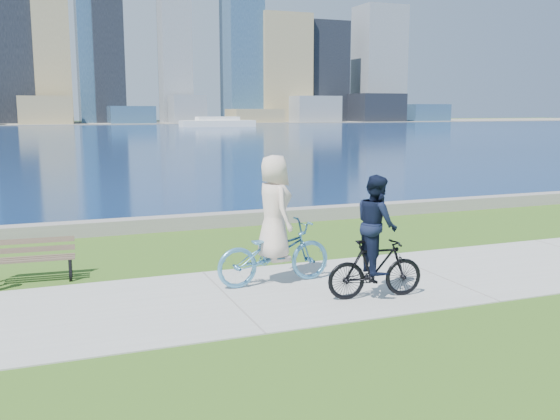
# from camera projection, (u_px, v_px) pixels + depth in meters

# --- Properties ---
(ground) EXTENTS (320.00, 320.00, 0.00)m
(ground) POSITION_uv_depth(u_px,v_px,m) (229.00, 299.00, 10.19)
(ground) COLOR #315817
(ground) RESTS_ON ground
(concrete_path) EXTENTS (80.00, 3.50, 0.02)m
(concrete_path) POSITION_uv_depth(u_px,v_px,m) (229.00, 298.00, 10.18)
(concrete_path) COLOR #A7A7A2
(concrete_path) RESTS_ON ground
(seawall) EXTENTS (90.00, 0.50, 0.35)m
(seawall) POSITION_uv_depth(u_px,v_px,m) (159.00, 224.00, 15.86)
(seawall) COLOR gray
(seawall) RESTS_ON ground
(bay_water) EXTENTS (320.00, 131.00, 0.01)m
(bay_water) POSITION_uv_depth(u_px,v_px,m) (61.00, 134.00, 76.45)
(bay_water) COLOR #0C244F
(bay_water) RESTS_ON ground
(far_shore) EXTENTS (320.00, 30.00, 0.12)m
(far_shore) POSITION_uv_depth(u_px,v_px,m) (51.00, 123.00, 129.81)
(far_shore) COLOR gray
(far_shore) RESTS_ON ground
(city_skyline) EXTENTS (177.55, 22.14, 76.00)m
(city_skyline) POSITION_uv_depth(u_px,v_px,m) (24.00, 2.00, 124.07)
(city_skyline) COLOR #8D7E57
(city_skyline) RESTS_ON ground
(ferry_far) EXTENTS (12.67, 3.62, 1.72)m
(ferry_far) POSITION_uv_depth(u_px,v_px,m) (218.00, 123.00, 106.54)
(ferry_far) COLOR white
(ferry_far) RESTS_ON ground
(park_bench) EXTENTS (1.48, 0.60, 0.75)m
(park_bench) POSITION_uv_depth(u_px,v_px,m) (33.00, 256.00, 11.19)
(park_bench) COLOR black
(park_bench) RESTS_ON ground
(cyclist_woman) EXTENTS (0.85, 2.15, 2.27)m
(cyclist_woman) POSITION_uv_depth(u_px,v_px,m) (274.00, 237.00, 10.89)
(cyclist_woman) COLOR #4E91BE
(cyclist_woman) RESTS_ON ground
(cyclist_man) EXTENTS (0.69, 1.66, 2.02)m
(cyclist_man) POSITION_uv_depth(u_px,v_px,m) (376.00, 247.00, 10.06)
(cyclist_man) COLOR black
(cyclist_man) RESTS_ON ground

